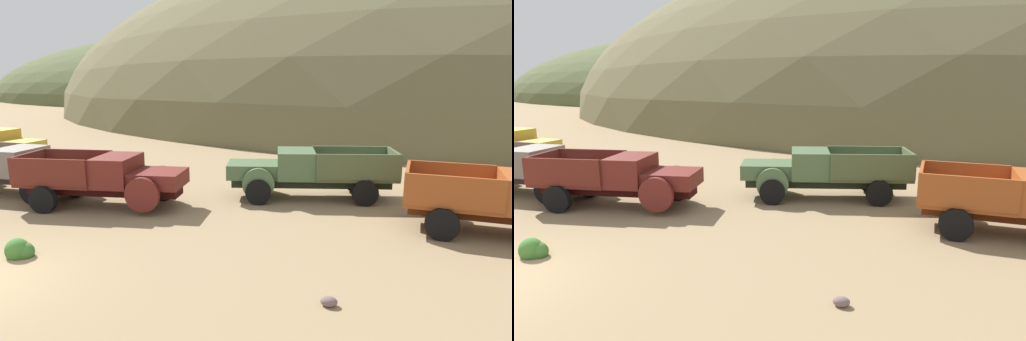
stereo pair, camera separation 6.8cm
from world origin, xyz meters
TOP-DOWN VIEW (x-y plane):
  - hill_distant at (-23.54, 77.65)m, footprint 102.85×59.96m
  - hill_center at (19.21, 58.13)m, footprint 112.36×82.02m
  - truck_primer_gray at (-5.26, 6.80)m, footprint 6.62×2.65m
  - truck_oxblood at (-0.49, 6.43)m, footprint 6.15×3.09m
  - truck_weathered_green at (5.72, 9.63)m, footprint 6.67×3.54m
  - bush_front_left at (-0.11, 1.67)m, footprint 0.75×0.61m
  - rock_small at (8.06, 1.55)m, footprint 0.36×0.27m

SIDE VIEW (x-z plane):
  - hill_distant at x=-23.54m, z-range -12.99..12.99m
  - hill_center at x=19.21m, z-range -20.89..20.89m
  - rock_small at x=8.06m, z-range -0.01..0.21m
  - bush_front_left at x=-0.11m, z-range -0.16..0.50m
  - truck_weathered_green at x=5.72m, z-range 0.06..1.97m
  - truck_primer_gray at x=-5.26m, z-range 0.06..1.97m
  - truck_oxblood at x=-0.49m, z-range 0.07..1.98m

